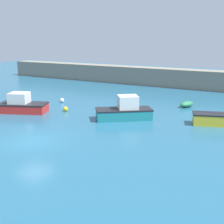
# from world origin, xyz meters

# --- Properties ---
(ground_plane) EXTENTS (120.00, 120.00, 0.20)m
(ground_plane) POSITION_xyz_m (0.00, 0.00, -0.10)
(ground_plane) COLOR #235B7A
(harbor_breakwater) EXTENTS (61.30, 2.97, 2.69)m
(harbor_breakwater) POSITION_xyz_m (0.00, 29.03, 1.34)
(harbor_breakwater) COLOR gray
(harbor_breakwater) RESTS_ON ground_plane
(motorboat_grey_hull) EXTENTS (5.21, 4.67, 2.17)m
(motorboat_grey_hull) POSITION_xyz_m (2.85, 8.71, 0.77)
(motorboat_grey_hull) COLOR teal
(motorboat_grey_hull) RESTS_ON ground_plane
(dinghy_near_pier) EXTENTS (1.52, 2.05, 0.63)m
(dinghy_near_pier) POSITION_xyz_m (6.20, 16.45, 0.31)
(dinghy_near_pier) COLOR #287A4C
(dinghy_near_pier) RESTS_ON ground_plane
(cabin_cruiser_white) EXTENTS (5.19, 3.89, 1.95)m
(cabin_cruiser_white) POSITION_xyz_m (-7.24, 5.98, 0.71)
(cabin_cruiser_white) COLOR red
(cabin_cruiser_white) RESTS_ON ground_plane
(mooring_buoy_yellow) EXTENTS (0.49, 0.49, 0.49)m
(mooring_buoy_yellow) POSITION_xyz_m (-3.73, 8.40, 0.24)
(mooring_buoy_yellow) COLOR yellow
(mooring_buoy_yellow) RESTS_ON ground_plane
(mooring_buoy_white) EXTENTS (0.49, 0.49, 0.49)m
(mooring_buoy_white) POSITION_xyz_m (-6.83, 11.64, 0.25)
(mooring_buoy_white) COLOR white
(mooring_buoy_white) RESTS_ON ground_plane
(mooring_buoy_pink) EXTENTS (0.59, 0.59, 0.59)m
(mooring_buoy_pink) POSITION_xyz_m (-0.50, 15.63, 0.29)
(mooring_buoy_pink) COLOR #EA668C
(mooring_buoy_pink) RESTS_ON ground_plane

